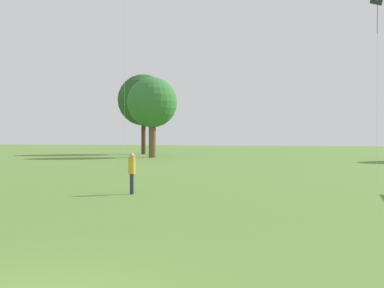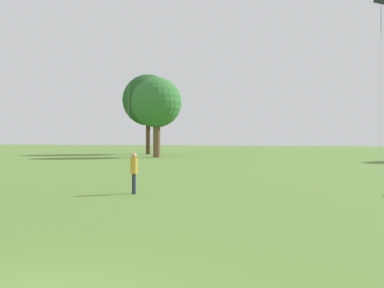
# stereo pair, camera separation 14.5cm
# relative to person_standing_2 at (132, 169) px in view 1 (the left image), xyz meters

# --- Properties ---
(person_standing_2) EXTENTS (0.41, 0.41, 1.66)m
(person_standing_2) POSITION_rel_person_standing_2_xyz_m (0.00, 0.00, 0.00)
(person_standing_2) COLOR #282D42
(person_standing_2) RESTS_ON ground
(kite_2) EXTENTS (0.76, 0.82, 9.96)m
(kite_2) POSITION_rel_person_standing_2_xyz_m (9.38, 8.77, 8.16)
(kite_2) COLOR #1E2328
(kite_2) RESTS_ON ground
(distant_tree_1) EXTENTS (6.14, 6.14, 9.82)m
(distant_tree_1) POSITION_rel_person_standing_2_xyz_m (-15.27, 33.58, 5.67)
(distant_tree_1) COLOR brown
(distant_tree_1) RESTS_ON ground
(distant_tree_2) EXTENTS (7.58, 7.58, 11.84)m
(distant_tree_2) POSITION_rel_person_standing_2_xyz_m (-21.57, 43.66, 7.01)
(distant_tree_2) COLOR #473323
(distant_tree_2) RESTS_ON ground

